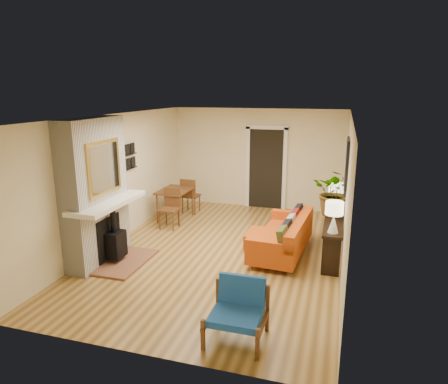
{
  "coord_description": "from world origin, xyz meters",
  "views": [
    {
      "loc": [
        2.12,
        -6.92,
        3.06
      ],
      "look_at": [
        0.0,
        0.2,
        1.15
      ],
      "focal_mm": 32.0,
      "sensor_mm": 36.0,
      "label": 1
    }
  ],
  "objects_px": {
    "lamp_near": "(334,213)",
    "lamp_far": "(336,193)",
    "ottoman": "(264,239)",
    "blue_chair": "(238,307)",
    "dining_table": "(178,196)",
    "houseplant": "(336,192)",
    "console_table": "(333,227)",
    "sofa": "(286,236)"
  },
  "relations": [
    {
      "from": "lamp_near",
      "to": "lamp_far",
      "type": "height_order",
      "value": "same"
    },
    {
      "from": "dining_table",
      "to": "lamp_near",
      "type": "bearing_deg",
      "value": -27.96
    },
    {
      "from": "dining_table",
      "to": "houseplant",
      "type": "height_order",
      "value": "houseplant"
    },
    {
      "from": "ottoman",
      "to": "blue_chair",
      "type": "distance_m",
      "value": 2.94
    },
    {
      "from": "sofa",
      "to": "lamp_far",
      "type": "relative_size",
      "value": 3.8
    },
    {
      "from": "lamp_far",
      "to": "sofa",
      "type": "bearing_deg",
      "value": -137.23
    },
    {
      "from": "sofa",
      "to": "console_table",
      "type": "xyz_separation_m",
      "value": [
        0.86,
        0.11,
        0.23
      ]
    },
    {
      "from": "sofa",
      "to": "lamp_near",
      "type": "height_order",
      "value": "lamp_near"
    },
    {
      "from": "sofa",
      "to": "blue_chair",
      "type": "relative_size",
      "value": 2.74
    },
    {
      "from": "lamp_far",
      "to": "console_table",
      "type": "bearing_deg",
      "value": -90.0
    },
    {
      "from": "ottoman",
      "to": "dining_table",
      "type": "relative_size",
      "value": 0.41
    },
    {
      "from": "blue_chair",
      "to": "dining_table",
      "type": "height_order",
      "value": "dining_table"
    },
    {
      "from": "lamp_near",
      "to": "dining_table",
      "type": "bearing_deg",
      "value": 152.04
    },
    {
      "from": "lamp_near",
      "to": "lamp_far",
      "type": "relative_size",
      "value": 1.0
    },
    {
      "from": "blue_chair",
      "to": "houseplant",
      "type": "bearing_deg",
      "value": 72.03
    },
    {
      "from": "ottoman",
      "to": "houseplant",
      "type": "xyz_separation_m",
      "value": [
        1.28,
        0.32,
        0.98
      ]
    },
    {
      "from": "console_table",
      "to": "blue_chair",
      "type": "bearing_deg",
      "value": -109.89
    },
    {
      "from": "sofa",
      "to": "console_table",
      "type": "height_order",
      "value": "sofa"
    },
    {
      "from": "dining_table",
      "to": "console_table",
      "type": "height_order",
      "value": "dining_table"
    },
    {
      "from": "lamp_far",
      "to": "lamp_near",
      "type": "bearing_deg",
      "value": -90.0
    },
    {
      "from": "blue_chair",
      "to": "houseplant",
      "type": "height_order",
      "value": "houseplant"
    },
    {
      "from": "sofa",
      "to": "console_table",
      "type": "distance_m",
      "value": 0.9
    },
    {
      "from": "sofa",
      "to": "blue_chair",
      "type": "xyz_separation_m",
      "value": [
        -0.2,
        -2.82,
        0.06
      ]
    },
    {
      "from": "lamp_near",
      "to": "blue_chair",
      "type": "bearing_deg",
      "value": -115.48
    },
    {
      "from": "sofa",
      "to": "dining_table",
      "type": "relative_size",
      "value": 1.22
    },
    {
      "from": "dining_table",
      "to": "console_table",
      "type": "bearing_deg",
      "value": -18.64
    },
    {
      "from": "dining_table",
      "to": "ottoman",
      "type": "bearing_deg",
      "value": -27.8
    },
    {
      "from": "lamp_near",
      "to": "lamp_far",
      "type": "distance_m",
      "value": 1.39
    },
    {
      "from": "sofa",
      "to": "houseplant",
      "type": "distance_m",
      "value": 1.26
    },
    {
      "from": "blue_chair",
      "to": "console_table",
      "type": "bearing_deg",
      "value": 70.11
    },
    {
      "from": "ottoman",
      "to": "lamp_near",
      "type": "bearing_deg",
      "value": -28.26
    },
    {
      "from": "blue_chair",
      "to": "ottoman",
      "type": "bearing_deg",
      "value": 94.52
    },
    {
      "from": "dining_table",
      "to": "houseplant",
      "type": "bearing_deg",
      "value": -14.21
    },
    {
      "from": "dining_table",
      "to": "houseplant",
      "type": "distance_m",
      "value": 3.8
    },
    {
      "from": "lamp_near",
      "to": "houseplant",
      "type": "xyz_separation_m",
      "value": [
        -0.01,
        1.01,
        0.12
      ]
    },
    {
      "from": "blue_chair",
      "to": "lamp_far",
      "type": "height_order",
      "value": "lamp_far"
    },
    {
      "from": "blue_chair",
      "to": "lamp_near",
      "type": "relative_size",
      "value": 1.39
    },
    {
      "from": "dining_table",
      "to": "lamp_near",
      "type": "distance_m",
      "value": 4.16
    },
    {
      "from": "lamp_near",
      "to": "console_table",
      "type": "bearing_deg",
      "value": 90.0
    },
    {
      "from": "houseplant",
      "to": "lamp_far",
      "type": "bearing_deg",
      "value": 88.48
    },
    {
      "from": "ottoman",
      "to": "blue_chair",
      "type": "xyz_separation_m",
      "value": [
        0.23,
        -2.92,
        0.21
      ]
    },
    {
      "from": "console_table",
      "to": "lamp_near",
      "type": "distance_m",
      "value": 0.86
    }
  ]
}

